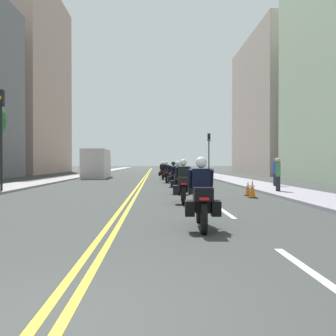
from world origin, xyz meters
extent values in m
plane|color=#353835|center=(0.00, 48.00, 0.00)|extent=(264.00, 264.00, 0.00)
cube|color=gray|center=(-7.56, 48.00, 0.06)|extent=(2.75, 144.00, 0.12)
cube|color=gray|center=(7.56, 48.00, 0.06)|extent=(2.75, 144.00, 0.12)
cube|color=yellow|center=(-0.12, 48.00, 0.00)|extent=(0.12, 132.00, 0.01)
cube|color=yellow|center=(0.12, 48.00, 0.00)|extent=(0.12, 132.00, 0.01)
cube|color=silver|center=(3.09, 2.00, 0.00)|extent=(0.14, 2.40, 0.01)
cube|color=silver|center=(3.09, 8.00, 0.00)|extent=(0.14, 2.40, 0.01)
cube|color=silver|center=(3.09, 14.00, 0.00)|extent=(0.14, 2.40, 0.01)
cube|color=silver|center=(3.09, 20.00, 0.00)|extent=(0.14, 2.40, 0.01)
cube|color=silver|center=(3.09, 26.00, 0.00)|extent=(0.14, 2.40, 0.01)
cube|color=silver|center=(3.09, 32.00, 0.00)|extent=(0.14, 2.40, 0.01)
cube|color=silver|center=(3.09, 38.00, 0.00)|extent=(0.14, 2.40, 0.01)
cube|color=silver|center=(3.09, 44.00, 0.00)|extent=(0.14, 2.40, 0.01)
cube|color=silver|center=(3.09, 50.00, 0.00)|extent=(0.14, 2.40, 0.01)
cube|color=silver|center=(3.09, 56.00, 0.00)|extent=(0.14, 2.40, 0.01)
cube|color=tan|center=(-17.58, 53.31, 13.23)|extent=(8.42, 21.15, 26.45)
cube|color=#AE9F96|center=(17.65, 48.16, 9.06)|extent=(8.55, 20.50, 18.13)
cube|color=#2D3847|center=(21.94, 48.16, 4.53)|extent=(0.04, 17.22, 0.90)
cube|color=#2D3847|center=(21.94, 48.16, 7.86)|extent=(0.04, 17.22, 0.90)
cube|color=#2D3847|center=(21.94, 48.16, 11.18)|extent=(0.04, 17.22, 0.90)
cube|color=#2D3847|center=(21.94, 48.16, 14.50)|extent=(0.04, 17.22, 0.90)
cylinder|color=black|center=(2.07, 6.20, 0.33)|extent=(0.14, 0.66, 0.65)
cylinder|color=black|center=(1.99, 4.61, 0.33)|extent=(0.14, 0.66, 0.65)
cube|color=silver|center=(2.07, 6.20, 0.67)|extent=(0.16, 0.33, 0.04)
cube|color=black|center=(2.03, 5.41, 0.61)|extent=(0.38, 1.22, 0.40)
cube|color=black|center=(1.99, 4.69, 0.83)|extent=(0.42, 0.38, 0.28)
cube|color=red|center=(1.98, 4.50, 0.75)|extent=(0.20, 0.04, 0.06)
cube|color=black|center=(1.73, 4.95, 0.51)|extent=(0.22, 0.45, 0.32)
cube|color=black|center=(2.29, 4.92, 0.51)|extent=(0.22, 0.45, 0.32)
cube|color=#B2C1CC|center=(2.05, 5.92, 0.99)|extent=(0.37, 0.14, 0.36)
cube|color=black|center=(2.03, 5.36, 1.08)|extent=(0.41, 0.28, 0.55)
cylinder|color=black|center=(1.79, 5.52, 1.13)|extent=(0.11, 0.29, 0.45)
cylinder|color=black|center=(2.27, 5.50, 1.13)|extent=(0.11, 0.29, 0.45)
sphere|color=white|center=(2.03, 5.39, 1.49)|extent=(0.26, 0.26, 0.26)
cylinder|color=black|center=(2.07, 11.72, 0.33)|extent=(0.17, 0.67, 0.67)
cylinder|color=black|center=(1.99, 10.25, 0.33)|extent=(0.17, 0.67, 0.67)
cube|color=silver|center=(2.07, 11.72, 0.69)|extent=(0.16, 0.33, 0.04)
cube|color=black|center=(2.03, 10.99, 0.61)|extent=(0.37, 1.14, 0.40)
cube|color=black|center=(2.00, 10.32, 0.83)|extent=(0.42, 0.38, 0.28)
cube|color=red|center=(1.99, 10.13, 0.75)|extent=(0.20, 0.04, 0.06)
cube|color=black|center=(1.73, 10.56, 0.51)|extent=(0.22, 0.45, 0.32)
cube|color=black|center=(2.29, 10.53, 0.51)|extent=(0.22, 0.45, 0.32)
cube|color=#B2C1CC|center=(2.05, 11.46, 0.99)|extent=(0.37, 0.14, 0.36)
cube|color=black|center=(2.03, 10.94, 1.08)|extent=(0.41, 0.28, 0.54)
cylinder|color=black|center=(1.80, 11.10, 1.13)|extent=(0.11, 0.29, 0.45)
cylinder|color=black|center=(2.27, 11.07, 1.13)|extent=(0.11, 0.29, 0.45)
sphere|color=white|center=(2.03, 10.97, 1.49)|extent=(0.26, 0.26, 0.26)
cylinder|color=black|center=(2.10, 16.10, 0.31)|extent=(0.12, 0.62, 0.62)
cylinder|color=black|center=(2.09, 14.61, 0.31)|extent=(0.12, 0.62, 0.62)
cube|color=silver|center=(2.10, 16.10, 0.64)|extent=(0.14, 0.32, 0.04)
cube|color=black|center=(2.10, 15.35, 0.59)|extent=(0.33, 1.14, 0.40)
cube|color=black|center=(2.09, 14.68, 0.81)|extent=(0.40, 0.36, 0.28)
cube|color=red|center=(2.09, 14.49, 0.73)|extent=(0.20, 0.03, 0.06)
cube|color=black|center=(1.81, 14.91, 0.49)|extent=(0.20, 0.44, 0.32)
cube|color=black|center=(2.37, 14.90, 0.49)|extent=(0.20, 0.44, 0.32)
cube|color=#B2C1CC|center=(2.10, 15.83, 0.97)|extent=(0.36, 0.12, 0.36)
cube|color=black|center=(2.10, 15.30, 1.05)|extent=(0.40, 0.26, 0.52)
cylinder|color=black|center=(1.86, 15.45, 1.10)|extent=(0.10, 0.28, 0.45)
cylinder|color=black|center=(2.34, 15.45, 1.10)|extent=(0.10, 0.28, 0.45)
sphere|color=white|center=(2.10, 15.33, 1.45)|extent=(0.26, 0.26, 0.26)
cylinder|color=black|center=(2.10, 21.21, 0.31)|extent=(0.14, 0.62, 0.62)
cylinder|color=black|center=(2.12, 19.68, 0.31)|extent=(0.14, 0.62, 0.62)
cube|color=silver|center=(2.10, 21.21, 0.64)|extent=(0.15, 0.32, 0.04)
cube|color=black|center=(2.11, 20.44, 0.59)|extent=(0.34, 1.17, 0.40)
cube|color=black|center=(2.12, 19.75, 0.81)|extent=(0.41, 0.37, 0.28)
cube|color=red|center=(2.13, 19.56, 0.73)|extent=(0.20, 0.03, 0.06)
cube|color=black|center=(1.84, 19.98, 0.49)|extent=(0.21, 0.44, 0.32)
cube|color=black|center=(2.40, 19.99, 0.49)|extent=(0.21, 0.44, 0.32)
cube|color=#B2C1CC|center=(2.10, 20.93, 0.97)|extent=(0.36, 0.13, 0.36)
cube|color=black|center=(2.11, 20.39, 1.05)|extent=(0.40, 0.27, 0.51)
cylinder|color=black|center=(1.87, 20.54, 1.10)|extent=(0.10, 0.28, 0.45)
cylinder|color=black|center=(2.35, 20.55, 1.10)|extent=(0.10, 0.28, 0.45)
sphere|color=black|center=(2.11, 20.42, 1.45)|extent=(0.26, 0.26, 0.26)
cylinder|color=black|center=(1.85, 26.48, 0.33)|extent=(0.11, 0.67, 0.67)
cylinder|color=black|center=(1.85, 24.90, 0.33)|extent=(0.11, 0.67, 0.67)
cube|color=silver|center=(1.85, 26.48, 0.69)|extent=(0.14, 0.32, 0.04)
cube|color=black|center=(1.85, 25.69, 0.61)|extent=(0.32, 1.20, 0.40)
cube|color=black|center=(1.85, 24.98, 0.83)|extent=(0.40, 0.36, 0.28)
cube|color=red|center=(1.85, 24.79, 0.75)|extent=(0.20, 0.03, 0.06)
cube|color=black|center=(1.57, 25.22, 0.51)|extent=(0.20, 0.44, 0.32)
cube|color=black|center=(2.13, 25.22, 0.51)|extent=(0.20, 0.44, 0.32)
cube|color=#B2C1CC|center=(1.85, 26.20, 0.99)|extent=(0.36, 0.12, 0.36)
cube|color=black|center=(1.85, 25.64, 1.07)|extent=(0.40, 0.26, 0.52)
cylinder|color=black|center=(1.61, 25.79, 1.12)|extent=(0.10, 0.28, 0.45)
cylinder|color=black|center=(2.09, 25.79, 1.12)|extent=(0.10, 0.28, 0.45)
sphere|color=white|center=(1.85, 25.67, 1.47)|extent=(0.26, 0.26, 0.26)
cylinder|color=black|center=(1.72, 31.80, 0.32)|extent=(0.13, 0.64, 0.63)
cylinder|color=black|center=(1.67, 30.34, 0.32)|extent=(0.13, 0.64, 0.63)
cube|color=silver|center=(1.72, 31.80, 0.65)|extent=(0.15, 0.32, 0.04)
cube|color=black|center=(1.69, 31.07, 0.60)|extent=(0.36, 1.12, 0.40)
cube|color=black|center=(1.67, 30.42, 0.82)|extent=(0.41, 0.37, 0.28)
cube|color=red|center=(1.66, 30.23, 0.74)|extent=(0.20, 0.04, 0.06)
cube|color=black|center=(1.40, 30.64, 0.50)|extent=(0.22, 0.45, 0.32)
cube|color=black|center=(1.96, 30.62, 0.50)|extent=(0.22, 0.45, 0.32)
cube|color=#B2C1CC|center=(1.71, 31.54, 0.98)|extent=(0.36, 0.13, 0.36)
cube|color=black|center=(1.69, 31.02, 1.06)|extent=(0.41, 0.27, 0.53)
cylinder|color=black|center=(1.46, 31.18, 1.11)|extent=(0.11, 0.28, 0.45)
cylinder|color=black|center=(1.94, 31.16, 1.11)|extent=(0.11, 0.28, 0.45)
sphere|color=white|center=(1.69, 31.05, 1.47)|extent=(0.26, 0.26, 0.26)
cylinder|color=black|center=(1.75, 36.75, 0.31)|extent=(0.14, 0.63, 0.63)
cylinder|color=black|center=(1.83, 35.30, 0.31)|extent=(0.14, 0.63, 0.63)
cube|color=silver|center=(1.75, 36.75, 0.65)|extent=(0.16, 0.33, 0.04)
cube|color=black|center=(1.79, 36.02, 0.59)|extent=(0.38, 1.12, 0.40)
cube|color=black|center=(1.82, 35.37, 0.81)|extent=(0.42, 0.38, 0.28)
cube|color=red|center=(1.83, 35.18, 0.73)|extent=(0.20, 0.04, 0.06)
cube|color=black|center=(1.53, 35.57, 0.49)|extent=(0.22, 0.45, 0.32)
cube|color=black|center=(2.09, 35.60, 0.49)|extent=(0.22, 0.45, 0.32)
cube|color=#B2C1CC|center=(1.77, 36.49, 0.97)|extent=(0.37, 0.14, 0.36)
cube|color=black|center=(1.79, 35.97, 1.09)|extent=(0.41, 0.28, 0.59)
cylinder|color=black|center=(1.55, 36.11, 1.14)|extent=(0.11, 0.29, 0.45)
cylinder|color=black|center=(2.02, 36.13, 1.14)|extent=(0.11, 0.29, 0.45)
sphere|color=white|center=(1.79, 36.00, 1.52)|extent=(0.26, 0.26, 0.26)
cube|color=black|center=(5.10, 12.85, 0.01)|extent=(0.34, 0.34, 0.03)
cone|color=orange|center=(5.10, 12.85, 0.40)|extent=(0.27, 0.27, 0.75)
cylinder|color=white|center=(5.10, 12.85, 0.49)|extent=(0.18, 0.18, 0.08)
cube|color=black|center=(5.17, 13.88, 0.01)|extent=(0.30, 0.30, 0.03)
cone|color=orange|center=(5.17, 13.88, 0.36)|extent=(0.24, 0.24, 0.65)
cylinder|color=white|center=(5.17, 13.88, 0.43)|extent=(0.16, 0.16, 0.08)
cylinder|color=black|center=(-6.58, 15.92, 2.16)|extent=(0.12, 0.12, 4.32)
cube|color=black|center=(-6.58, 15.92, 4.67)|extent=(0.28, 0.28, 0.80)
sphere|color=yellow|center=(-6.58, 15.77, 4.67)|extent=(0.18, 0.18, 0.18)
cylinder|color=black|center=(6.58, 36.58, 1.89)|extent=(0.12, 0.12, 3.79)
cube|color=black|center=(6.58, 36.58, 4.14)|extent=(0.28, 0.28, 0.80)
sphere|color=green|center=(6.58, 36.43, 3.86)|extent=(0.18, 0.18, 0.18)
cube|color=#21232B|center=(6.93, 15.11, 0.41)|extent=(0.29, 0.33, 0.83)
cube|color=#3D814B|center=(6.93, 15.11, 1.16)|extent=(0.33, 0.41, 0.66)
sphere|color=tan|center=(6.93, 15.11, 1.60)|extent=(0.22, 0.22, 0.22)
cube|color=olive|center=(7.01, 15.31, 0.93)|extent=(0.15, 0.18, 0.24)
cube|color=#292735|center=(8.13, 19.16, 0.43)|extent=(0.34, 0.31, 0.86)
cube|color=#3450B2|center=(8.13, 19.16, 1.20)|extent=(0.42, 0.36, 0.68)
sphere|color=tan|center=(8.13, 19.16, 1.66)|extent=(0.22, 0.22, 0.22)
cube|color=silver|center=(-4.78, 37.64, 1.10)|extent=(2.00, 1.80, 2.20)
cube|color=silver|center=(-4.78, 34.64, 1.40)|extent=(2.20, 5.20, 2.80)
cylinder|color=black|center=(-4.78, 37.24, 0.45)|extent=(2.00, 0.90, 0.90)
cylinder|color=black|center=(-4.78, 33.04, 0.45)|extent=(2.00, 0.90, 0.90)
camera|label=1|loc=(0.98, -3.34, 1.48)|focal=41.32mm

